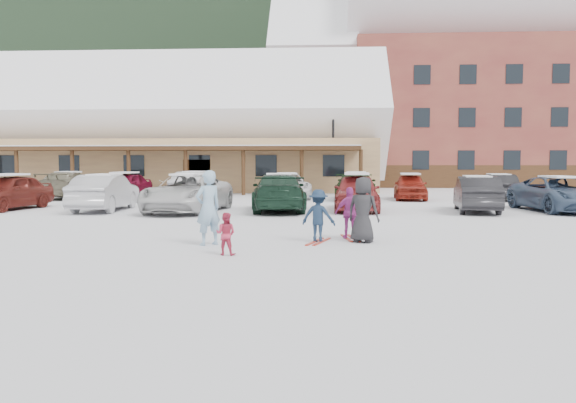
# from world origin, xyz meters

# --- Properties ---
(ground) EXTENTS (160.00, 160.00, 0.00)m
(ground) POSITION_xyz_m (0.00, 0.00, 0.00)
(ground) COLOR silver
(ground) RESTS_ON ground
(forested_hillside) EXTENTS (300.00, 70.00, 38.00)m
(forested_hillside) POSITION_xyz_m (0.00, 85.00, 19.00)
(forested_hillside) COLOR black
(forested_hillside) RESTS_ON ground
(day_lodge) EXTENTS (29.12, 12.50, 10.38)m
(day_lodge) POSITION_xyz_m (-9.00, 27.96, 3.94)
(day_lodge) COLOR tan
(day_lodge) RESTS_ON ground
(alpine_hotel) EXTENTS (31.48, 14.01, 21.48)m
(alpine_hotel) POSITION_xyz_m (14.27, 38.00, 8.63)
(alpine_hotel) COLOR maroon
(alpine_hotel) RESTS_ON ground
(lamp_post) EXTENTS (0.50, 0.25, 5.63)m
(lamp_post) POSITION_xyz_m (1.98, 23.90, 3.21)
(lamp_post) COLOR black
(lamp_post) RESTS_ON ground
(conifer_2) EXTENTS (5.28, 5.28, 12.24)m
(conifer_2) POSITION_xyz_m (-30.00, 42.00, 6.83)
(conifer_2) COLOR black
(conifer_2) RESTS_ON ground
(conifer_3) EXTENTS (3.96, 3.96, 9.18)m
(conifer_3) POSITION_xyz_m (6.00, 44.00, 5.12)
(conifer_3) COLOR black
(conifer_3) RESTS_ON ground
(adult_skier) EXTENTS (0.79, 0.77, 1.83)m
(adult_skier) POSITION_xyz_m (-1.58, -0.11, 0.91)
(adult_skier) COLOR #88ADC8
(adult_skier) RESTS_ON ground
(toddler_red) EXTENTS (0.51, 0.43, 0.93)m
(toddler_red) POSITION_xyz_m (-0.91, -1.54, 0.47)
(toddler_red) COLOR #BF304D
(toddler_red) RESTS_ON ground
(child_navy) EXTENTS (0.97, 0.72, 1.34)m
(child_navy) POSITION_xyz_m (1.10, 0.56, 0.67)
(child_navy) COLOR #16283F
(child_navy) RESTS_ON ground
(skis_child_navy) EXTENTS (0.59, 1.40, 0.03)m
(skis_child_navy) POSITION_xyz_m (1.10, 0.56, 0.01)
(skis_child_navy) COLOR #B02819
(skis_child_navy) RESTS_ON ground
(child_magenta) EXTENTS (0.84, 0.45, 1.37)m
(child_magenta) POSITION_xyz_m (1.93, 1.26, 0.68)
(child_magenta) COLOR #AF3992
(child_magenta) RESTS_ON ground
(skis_child_magenta) EXTENTS (0.41, 1.41, 0.03)m
(skis_child_magenta) POSITION_xyz_m (1.93, 1.26, 0.01)
(skis_child_magenta) COLOR #B02819
(skis_child_magenta) RESTS_ON ground
(bystander_dark) EXTENTS (0.96, 0.83, 1.66)m
(bystander_dark) POSITION_xyz_m (2.22, 0.57, 0.83)
(bystander_dark) COLOR #262628
(bystander_dark) RESTS_ON ground
(parked_car_0) EXTENTS (2.37, 4.64, 1.51)m
(parked_car_0) POSITION_xyz_m (-12.16, 9.61, 0.76)
(parked_car_0) COLOR maroon
(parked_car_0) RESTS_ON ground
(parked_car_1) EXTENTS (1.73, 4.63, 1.51)m
(parked_car_1) POSITION_xyz_m (-7.85, 9.34, 0.76)
(parked_car_1) COLOR #B0B0B5
(parked_car_1) RESTS_ON ground
(parked_car_2) EXTENTS (3.10, 5.77, 1.54)m
(parked_car_2) POSITION_xyz_m (-4.25, 8.96, 0.77)
(parked_car_2) COLOR silver
(parked_car_2) RESTS_ON ground
(parked_car_3) EXTENTS (2.61, 5.47, 1.54)m
(parked_car_3) POSITION_xyz_m (-0.59, 9.56, 0.77)
(parked_car_3) COLOR #163123
(parked_car_3) RESTS_ON ground
(parked_car_4) EXTENTS (2.05, 4.65, 1.56)m
(parked_car_4) POSITION_xyz_m (2.66, 10.02, 0.78)
(parked_car_4) COLOR maroon
(parked_car_4) RESTS_ON ground
(parked_car_5) EXTENTS (2.19, 4.59, 1.45)m
(parked_car_5) POSITION_xyz_m (7.52, 9.67, 0.73)
(parked_car_5) COLOR #232225
(parked_car_5) RESTS_ON ground
(parked_car_6) EXTENTS (2.86, 5.38, 1.44)m
(parked_car_6) POSITION_xyz_m (10.93, 10.06, 0.72)
(parked_car_6) COLOR #3F5470
(parked_car_6) RESTS_ON ground
(parked_car_7) EXTENTS (2.52, 5.30, 1.49)m
(parked_car_7) POSITION_xyz_m (-12.98, 17.14, 0.75)
(parked_car_7) COLOR #79735B
(parked_car_7) RESTS_ON ground
(parked_car_8) EXTENTS (2.19, 4.50, 1.48)m
(parked_car_8) POSITION_xyz_m (-9.52, 16.45, 0.74)
(parked_car_8) COLOR maroon
(parked_car_8) RESTS_ON ground
(parked_car_9) EXTENTS (1.99, 4.70, 1.51)m
(parked_car_9) POSITION_xyz_m (-5.78, 17.15, 0.75)
(parked_car_9) COLOR #BBBCC0
(parked_car_9) RESTS_ON ground
(parked_car_10) EXTENTS (3.06, 5.39, 1.42)m
(parked_car_10) POSITION_xyz_m (-0.72, 17.58, 0.71)
(parked_car_10) COLOR white
(parked_car_10) RESTS_ON ground
(parked_car_11) EXTENTS (2.61, 5.32, 1.49)m
(parked_car_11) POSITION_xyz_m (3.09, 17.10, 0.74)
(parked_car_11) COLOR #1F3D1D
(parked_car_11) RESTS_ON ground
(parked_car_12) EXTENTS (2.04, 4.28, 1.41)m
(parked_car_12) POSITION_xyz_m (6.00, 17.13, 0.71)
(parked_car_12) COLOR #A32A1C
(parked_car_12) RESTS_ON ground
(parked_car_13) EXTENTS (1.97, 4.34, 1.38)m
(parked_car_13) POSITION_xyz_m (10.74, 17.23, 0.69)
(parked_car_13) COLOR black
(parked_car_13) RESTS_ON ground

